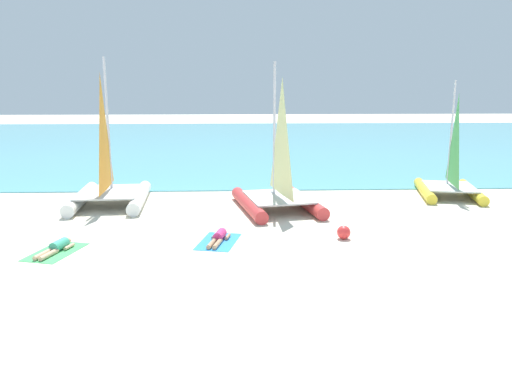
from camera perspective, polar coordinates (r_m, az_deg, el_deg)
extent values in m
plane|color=beige|center=(22.76, -0.54, -0.19)|extent=(120.00, 120.00, 0.00)
cube|color=#5BB2C1|center=(43.06, -1.42, 5.67)|extent=(120.00, 40.00, 0.05)
cylinder|color=white|center=(21.84, -19.11, -0.70)|extent=(0.83, 4.54, 0.52)
cylinder|color=white|center=(21.44, -12.94, -0.56)|extent=(0.83, 4.54, 0.52)
cube|color=silver|center=(21.34, -16.19, 0.00)|extent=(2.56, 3.05, 0.06)
cylinder|color=silver|center=(21.60, -16.32, 7.26)|extent=(0.11, 0.11, 5.37)
pyramid|color=orange|center=(20.57, -16.79, 6.56)|extent=(0.23, 2.36, 4.51)
cylinder|color=yellow|center=(23.64, 18.44, 0.19)|extent=(1.22, 3.83, 0.44)
cylinder|color=yellow|center=(24.04, 23.16, 0.02)|extent=(1.22, 3.83, 0.44)
cube|color=silver|center=(23.59, 20.95, 0.59)|extent=(2.46, 2.81, 0.05)
cylinder|color=silver|center=(23.82, 21.10, 6.16)|extent=(0.09, 0.09, 4.55)
pyramid|color=#4CA54C|center=(22.95, 21.51, 5.59)|extent=(0.47, 1.97, 3.82)
cylinder|color=#CC3838|center=(19.69, -0.86, -1.39)|extent=(1.32, 4.36, 0.50)
cylinder|color=#CC3838|center=(20.30, 5.43, -1.04)|extent=(1.32, 4.36, 0.50)
cube|color=silver|center=(19.71, 2.51, -0.56)|extent=(2.77, 3.17, 0.06)
cylinder|color=silver|center=(19.91, 2.08, 7.02)|extent=(0.10, 0.10, 5.18)
pyramid|color=#EAEA99|center=(18.94, 2.91, 6.29)|extent=(0.50, 2.25, 4.35)
cube|color=#4CB266|center=(16.08, -21.60, -6.28)|extent=(1.56, 2.12, 0.01)
cylinder|color=#3FB28C|center=(16.19, -21.25, -5.55)|extent=(0.45, 0.68, 0.30)
sphere|color=#D8AD84|center=(16.52, -20.46, -5.15)|extent=(0.22, 0.22, 0.22)
cylinder|color=#D8AD84|center=(15.76, -22.82, -6.46)|extent=(0.34, 0.79, 0.14)
cylinder|color=#D8AD84|center=(15.66, -22.28, -6.53)|extent=(0.34, 0.79, 0.14)
cylinder|color=#D8AD84|center=(16.46, -21.56, -5.62)|extent=(0.22, 0.46, 0.10)
cylinder|color=#D8AD84|center=(16.22, -20.27, -5.78)|extent=(0.22, 0.46, 0.10)
cube|color=#338CD8|center=(15.96, -4.26, -5.58)|extent=(1.49, 2.10, 0.01)
cylinder|color=#D83372|center=(16.09, -4.09, -4.84)|extent=(0.43, 0.67, 0.30)
sphere|color=tan|center=(16.47, -3.73, -4.43)|extent=(0.22, 0.22, 0.22)
cylinder|color=tan|center=(15.54, -5.00, -5.79)|extent=(0.31, 0.79, 0.14)
cylinder|color=tan|center=(15.50, -4.36, -5.83)|extent=(0.31, 0.79, 0.14)
cylinder|color=tan|center=(16.32, -4.70, -4.94)|extent=(0.20, 0.46, 0.10)
cylinder|color=tan|center=(16.21, -3.19, -5.03)|extent=(0.20, 0.46, 0.10)
sphere|color=red|center=(16.38, 9.83, -4.49)|extent=(0.43, 0.43, 0.43)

